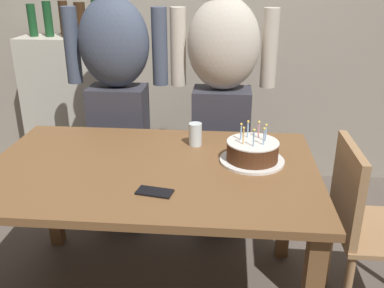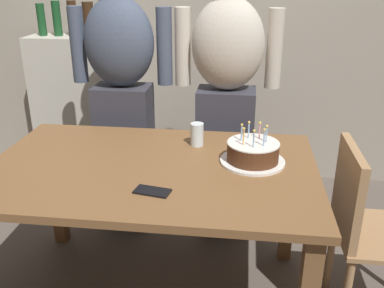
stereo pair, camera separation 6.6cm
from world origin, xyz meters
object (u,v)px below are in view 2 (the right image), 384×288
object	(u,v)px
birthday_cake	(253,153)
person_man_bearded	(122,94)
dining_chair	(366,223)
water_glass_near	(197,134)
person_woman_cardigan	(226,97)
cell_phone	(152,191)

from	to	relation	value
birthday_cake	person_man_bearded	bearing A→B (deg)	141.93
birthday_cake	dining_chair	world-z (taller)	birthday_cake
person_man_bearded	water_glass_near	bearing A→B (deg)	139.34
birthday_cake	water_glass_near	xyz separation A→B (m)	(-0.28, 0.18, 0.01)
person_woman_cardigan	dining_chair	distance (m)	1.04
water_glass_near	person_man_bearded	size ratio (longest dim) A/B	0.07
water_glass_near	cell_phone	bearing A→B (deg)	-103.14
person_man_bearded	dining_chair	size ratio (longest dim) A/B	1.90
water_glass_near	person_woman_cardigan	size ratio (longest dim) A/B	0.07
birthday_cake	person_woman_cardigan	size ratio (longest dim) A/B	0.18
birthday_cake	dining_chair	distance (m)	0.59
water_glass_near	cell_phone	world-z (taller)	water_glass_near
cell_phone	water_glass_near	bearing A→B (deg)	87.48
person_man_bearded	dining_chair	world-z (taller)	person_man_bearded
birthday_cake	water_glass_near	distance (m)	0.33
cell_phone	person_woman_cardigan	xyz separation A→B (m)	(0.24, 0.95, 0.13)
birthday_cake	person_woman_cardigan	xyz separation A→B (m)	(-0.16, 0.61, 0.09)
birthday_cake	person_man_bearded	world-z (taller)	person_man_bearded
person_man_bearded	birthday_cake	bearing A→B (deg)	141.93
person_woman_cardigan	dining_chair	size ratio (longest dim) A/B	1.90
person_man_bearded	person_woman_cardigan	distance (m)	0.63
cell_phone	person_man_bearded	world-z (taller)	person_man_bearded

